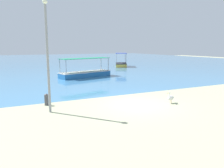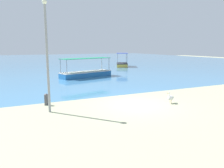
{
  "view_description": "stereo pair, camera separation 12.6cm",
  "coord_description": "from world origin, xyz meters",
  "px_view_note": "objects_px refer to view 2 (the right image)",
  "views": [
    {
      "loc": [
        -7.42,
        -11.81,
        3.79
      ],
      "look_at": [
        -0.43,
        2.94,
        0.96
      ],
      "focal_mm": 35.0,
      "sensor_mm": 36.0,
      "label": 1
    },
    {
      "loc": [
        -7.31,
        -11.87,
        3.79
      ],
      "look_at": [
        -0.43,
        2.94,
        0.96
      ],
      "focal_mm": 35.0,
      "sensor_mm": 36.0,
      "label": 2
    }
  ],
  "objects_px": {
    "fishing_boat_outer": "(122,64)",
    "lamp_post": "(47,51)",
    "mooring_bollard": "(46,99)",
    "pelican": "(170,98)",
    "fishing_boat_near_left": "(86,73)"
  },
  "relations": [
    {
      "from": "fishing_boat_outer",
      "to": "pelican",
      "type": "xyz_separation_m",
      "value": [
        -9.55,
        -25.34,
        -0.13
      ]
    },
    {
      "from": "fishing_boat_outer",
      "to": "mooring_bollard",
      "type": "height_order",
      "value": "fishing_boat_outer"
    },
    {
      "from": "fishing_boat_near_left",
      "to": "mooring_bollard",
      "type": "distance_m",
      "value": 13.3
    },
    {
      "from": "fishing_boat_near_left",
      "to": "lamp_post",
      "type": "bearing_deg",
      "value": -116.45
    },
    {
      "from": "fishing_boat_near_left",
      "to": "lamp_post",
      "type": "distance_m",
      "value": 15.07
    },
    {
      "from": "fishing_boat_near_left",
      "to": "fishing_boat_outer",
      "type": "height_order",
      "value": "fishing_boat_outer"
    },
    {
      "from": "pelican",
      "to": "lamp_post",
      "type": "distance_m",
      "value": 8.42
    },
    {
      "from": "pelican",
      "to": "lamp_post",
      "type": "relative_size",
      "value": 0.13
    },
    {
      "from": "pelican",
      "to": "mooring_bollard",
      "type": "bearing_deg",
      "value": 158.37
    },
    {
      "from": "lamp_post",
      "to": "mooring_bollard",
      "type": "height_order",
      "value": "lamp_post"
    },
    {
      "from": "fishing_boat_outer",
      "to": "lamp_post",
      "type": "xyz_separation_m",
      "value": [
        -17.24,
        -23.94,
        3.01
      ]
    },
    {
      "from": "fishing_boat_outer",
      "to": "pelican",
      "type": "distance_m",
      "value": 27.08
    },
    {
      "from": "lamp_post",
      "to": "mooring_bollard",
      "type": "bearing_deg",
      "value": 88.29
    },
    {
      "from": "mooring_bollard",
      "to": "fishing_boat_near_left",
      "type": "bearing_deg",
      "value": 60.6
    },
    {
      "from": "fishing_boat_near_left",
      "to": "mooring_bollard",
      "type": "relative_size",
      "value": 8.93
    }
  ]
}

